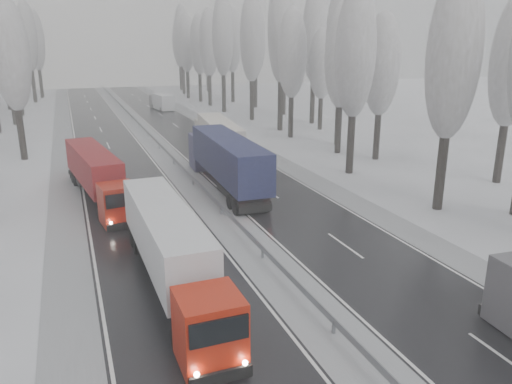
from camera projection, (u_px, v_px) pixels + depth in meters
carriageway_right at (244, 174)px, 45.66m from camera, size 7.50×200.00×0.03m
carriageway_left at (127, 185)px, 42.11m from camera, size 7.50×200.00×0.03m
median_slush at (188, 179)px, 43.88m from camera, size 3.00×200.00×0.04m
shoulder_right at (293, 169)px, 47.34m from camera, size 2.40×200.00×0.04m
shoulder_left at (65, 191)px, 40.43m from camera, size 2.40×200.00×0.04m
median_guardrail at (188, 173)px, 43.71m from camera, size 0.12×200.00×0.76m
tree_16 at (454, 56)px, 33.08m from camera, size 3.60×3.60×16.53m
tree_18 at (356, 53)px, 43.08m from camera, size 3.60×3.60×16.58m
tree_19 at (382, 65)px, 48.90m from camera, size 3.60×3.60×14.57m
tree_20 at (342, 57)px, 51.67m from camera, size 3.60×3.60×15.71m
tree_21 at (342, 38)px, 55.48m from camera, size 3.60×3.60×18.62m
tree_22 at (292, 54)px, 60.70m from camera, size 3.60×3.60×15.86m
tree_23 at (322, 64)px, 66.84m from camera, size 3.60×3.60×13.55m
tree_24 at (281, 30)px, 65.01m from camera, size 3.60×3.60×20.49m
tree_25 at (314, 36)px, 71.12m from camera, size 3.60×3.60×19.44m
tree_26 at (252, 39)px, 74.39m from camera, size 3.60×3.60×18.78m
tree_27 at (285, 44)px, 80.61m from camera, size 3.60×3.60×17.62m
tree_28 at (223, 36)px, 83.39m from camera, size 3.60×3.60×19.62m
tree_29 at (256, 42)px, 89.75m from camera, size 3.60×3.60×18.11m
tree_30 at (209, 43)px, 92.52m from camera, size 3.60×3.60×17.86m
tree_31 at (232, 41)px, 97.98m from camera, size 3.60×3.60×18.58m
tree_32 at (199, 45)px, 99.37m from camera, size 3.60×3.60×17.33m
tree_33 at (209, 54)px, 104.57m from camera, size 3.60×3.60×14.33m
tree_34 at (186, 44)px, 105.38m from camera, size 3.60×3.60×17.63m
tree_35 at (222, 42)px, 111.97m from camera, size 3.60×3.60×18.25m
tree_36 at (182, 36)px, 114.16m from camera, size 3.60×3.60×20.23m
tree_37 at (207, 47)px, 120.82m from camera, size 3.60×3.60×16.37m
tree_38 at (179, 43)px, 124.62m from camera, size 3.60×3.60×17.97m
tree_39 at (187, 47)px, 129.48m from camera, size 3.60×3.60×16.19m
tree_62 at (11, 55)px, 48.49m from camera, size 3.60×3.60×16.04m
tree_68 at (5, 49)px, 70.23m from camera, size 3.60×3.60×16.65m
tree_70 at (13, 46)px, 79.26m from camera, size 3.60×3.60×17.09m
tree_72 at (2, 53)px, 87.12m from camera, size 3.60×3.60×15.11m
tree_74 at (28, 37)px, 97.26m from camera, size 3.60×3.60×19.68m
tree_76 at (36, 41)px, 106.23m from camera, size 3.60×3.60×18.55m
tree_77 at (10, 54)px, 108.68m from camera, size 3.60×3.60×14.32m
tree_78 at (20, 38)px, 110.76m from camera, size 3.60×3.60×19.55m
tree_79 at (8, 45)px, 113.86m from camera, size 3.60×3.60×17.07m
truck_blue_box at (225, 158)px, 40.62m from camera, size 3.15×17.11×4.37m
truck_cream_box at (217, 136)px, 51.26m from camera, size 4.10×15.90×4.04m
box_truck_distant at (162, 102)px, 89.36m from camera, size 3.29×7.73×2.79m
truck_red_white at (170, 245)px, 23.94m from camera, size 2.52×14.74×3.77m
truck_red_red at (96, 172)px, 37.92m from camera, size 4.07×14.24×3.62m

